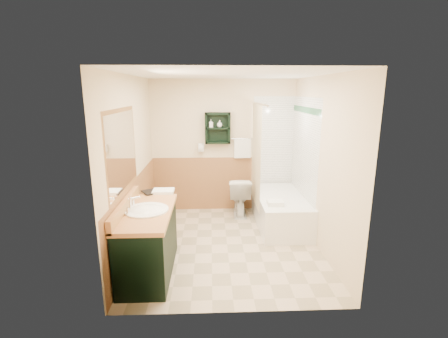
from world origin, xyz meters
TOP-DOWN VIEW (x-y plane):
  - floor at (0.00, 0.00)m, footprint 3.00×3.00m
  - back_wall at (0.00, 1.52)m, footprint 2.60×0.04m
  - left_wall at (-1.32, 0.00)m, footprint 0.04×3.00m
  - right_wall at (1.32, 0.00)m, footprint 0.04×3.00m
  - ceiling at (0.00, 0.00)m, footprint 2.60×3.00m
  - wainscot_left at (-1.29, 0.00)m, footprint 2.98×2.98m
  - wainscot_back at (0.00, 1.49)m, footprint 2.58×2.58m
  - mirror_frame at (-1.27, -0.55)m, footprint 1.30×1.30m
  - mirror_glass at (-1.27, -0.55)m, footprint 1.20×1.20m
  - tile_right at (1.28, 0.75)m, footprint 1.50×1.50m
  - tile_back at (1.03, 1.48)m, footprint 0.95×0.95m
  - tile_accent at (1.27, 0.75)m, footprint 1.50×1.50m
  - wall_shelf at (-0.10, 1.41)m, footprint 0.45×0.15m
  - hair_dryer at (-0.40, 1.43)m, footprint 0.10×0.24m
  - towel_bar at (0.35, 1.45)m, footprint 0.40×0.06m
  - curtain_rod at (0.53, 0.75)m, footprint 0.03×1.60m
  - shower_curtain at (0.53, 0.92)m, footprint 1.05×1.05m
  - vanity at (-0.99, -0.70)m, footprint 0.59×1.27m
  - bathtub at (0.93, 0.67)m, footprint 0.77×1.50m
  - toilet at (0.28, 1.21)m, footprint 0.41×0.71m
  - counter_towel at (-0.89, 0.01)m, footprint 0.29×0.23m
  - vanity_book at (-1.16, -0.05)m, footprint 0.17×0.11m
  - tub_towel at (0.74, 0.23)m, footprint 0.23×0.20m
  - soap_bottle_a at (-0.22, 1.40)m, footprint 0.09×0.15m
  - soap_bottle_b at (-0.06, 1.40)m, footprint 0.11×0.14m

SIDE VIEW (x-z plane):
  - floor at x=0.00m, z-range 0.00..0.00m
  - bathtub at x=0.93m, z-range 0.00..0.51m
  - toilet at x=0.28m, z-range 0.00..0.68m
  - vanity at x=-0.99m, z-range 0.00..0.81m
  - wainscot_left at x=-1.29m, z-range 0.00..1.00m
  - wainscot_back at x=0.00m, z-range 0.00..1.00m
  - tub_towel at x=0.74m, z-range 0.51..0.58m
  - counter_towel at x=-0.89m, z-range 0.81..0.85m
  - vanity_book at x=-1.16m, z-range 0.81..1.05m
  - tile_right at x=1.28m, z-range 0.00..2.10m
  - tile_back at x=1.03m, z-range 0.00..2.10m
  - shower_curtain at x=0.53m, z-range 0.30..2.00m
  - back_wall at x=0.00m, z-range 0.00..2.40m
  - left_wall at x=-1.32m, z-range 0.00..2.40m
  - right_wall at x=1.32m, z-range 0.00..2.40m
  - hair_dryer at x=-0.40m, z-range 1.11..1.29m
  - towel_bar at x=0.35m, z-range 1.15..1.55m
  - mirror_frame at x=-1.27m, z-range 1.00..2.00m
  - mirror_glass at x=-1.27m, z-range 1.05..1.95m
  - wall_shelf at x=-0.10m, z-range 1.27..1.83m
  - soap_bottle_a at x=-0.22m, z-range 1.56..1.63m
  - soap_bottle_b at x=-0.06m, z-range 1.56..1.66m
  - tile_accent at x=1.27m, z-range 1.85..1.95m
  - curtain_rod at x=0.53m, z-range 1.98..2.02m
  - ceiling at x=0.00m, z-range 2.40..2.44m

